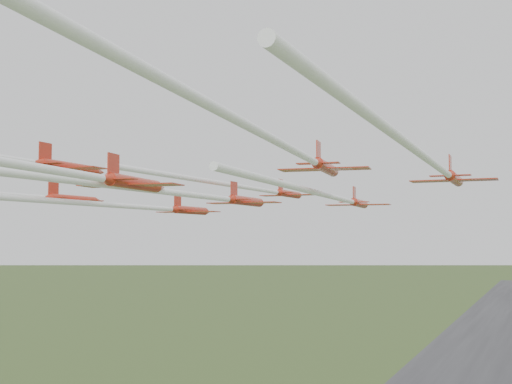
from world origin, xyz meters
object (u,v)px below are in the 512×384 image
at_px(jet_row2_right, 338,198).
at_px(jet_row3_right, 436,165).
at_px(jet_row3_mid, 166,192).
at_px(jet_trail_solo, 19,165).
at_px(jet_row4_right, 296,152).
at_px(jet_lead, 258,189).
at_px(jet_row3_left, 3,194).
at_px(jet_row2_left, 144,207).

xyz_separation_m(jet_row2_right, jet_row3_right, (12.76, -14.33, 1.61)).
xyz_separation_m(jet_row3_mid, jet_trail_solo, (3.14, -20.13, 0.23)).
xyz_separation_m(jet_row3_right, jet_row4_right, (-8.43, -9.35, 0.46)).
distance_m(jet_row3_mid, jet_row4_right, 14.41).
bearing_deg(jet_lead, jet_row3_left, -131.70).
bearing_deg(jet_trail_solo, jet_row4_right, 48.63).
relative_size(jet_lead, jet_row3_mid, 0.77).
relative_size(jet_row4_right, jet_trail_solo, 0.91).
bearing_deg(jet_row2_right, jet_row3_right, -54.04).
xyz_separation_m(jet_lead, jet_row2_left, (-11.33, -10.03, -2.61)).
xyz_separation_m(jet_lead, jet_row4_right, (18.97, -34.72, -0.04)).
bearing_deg(jet_trail_solo, jet_row3_left, 129.25).
relative_size(jet_row3_mid, jet_row3_right, 1.16).
distance_m(jet_row2_left, jet_row4_right, 39.16).
bearing_deg(jet_trail_solo, jet_row3_mid, 90.55).
bearing_deg(jet_row2_left, jet_row3_left, -125.85).
relative_size(jet_row2_right, jet_row3_right, 0.95).
distance_m(jet_row3_mid, jet_row3_right, 22.81).
relative_size(jet_lead, jet_row3_right, 0.89).
distance_m(jet_row3_mid, jet_trail_solo, 20.38).
height_order(jet_row2_right, jet_row4_right, jet_row4_right).
relative_size(jet_lead, jet_row2_left, 0.93).
bearing_deg(jet_row2_left, jet_row4_right, -41.27).
relative_size(jet_row3_right, jet_row4_right, 1.13).
bearing_deg(jet_row2_right, jet_trail_solo, -104.56).
bearing_deg(jet_row2_right, jet_row4_right, -85.36).
bearing_deg(jet_row2_left, jet_row3_mid, -53.34).
bearing_deg(jet_row2_right, jet_lead, 137.21).
xyz_separation_m(jet_lead, jet_row3_left, (-20.78, -24.17, -1.54)).
xyz_separation_m(jet_row3_right, jet_trail_solo, (-18.95, -25.51, -1.61)).
relative_size(jet_row3_mid, jet_row4_right, 1.30).
distance_m(jet_row3_right, jet_trail_solo, 31.82).
height_order(jet_row3_mid, jet_trail_solo, jet_trail_solo).
bearing_deg(jet_row4_right, jet_row3_left, 156.99).
bearing_deg(jet_row2_left, jet_trail_solo, -66.26).
relative_size(jet_row2_left, jet_row3_left, 1.02).
distance_m(jet_lead, jet_row2_left, 15.35).
bearing_deg(jet_lead, jet_row2_right, -38.06).
bearing_deg(jet_row3_right, jet_trail_solo, -128.48).
bearing_deg(jet_trail_solo, jet_row2_right, 72.86).
xyz_separation_m(jet_row2_right, jet_row3_left, (-35.41, -13.12, 0.57)).
bearing_deg(jet_row3_right, jet_row2_left, 156.51).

